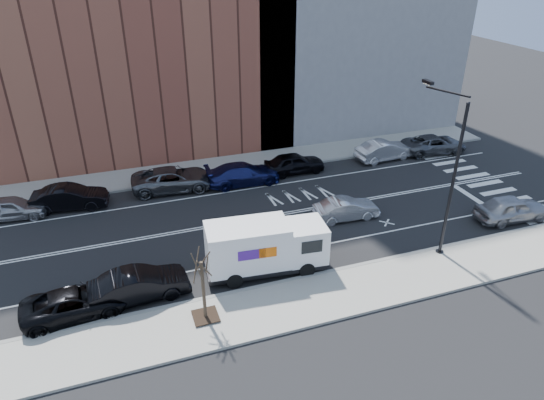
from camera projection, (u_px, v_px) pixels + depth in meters
ground at (282, 214)px, 32.25m from camera, size 120.00×120.00×0.00m
sidewalk_near at (341, 293)px, 24.88m from camera, size 44.00×3.60×0.15m
sidewalk_far at (245, 163)px, 39.55m from camera, size 44.00×3.60×0.15m
curb_near at (327, 273)px, 26.37m from camera, size 44.00×0.25×0.17m
curb_far at (251, 172)px, 38.05m from camera, size 44.00×0.25×0.17m
crosswalk at (479, 180)px, 36.91m from camera, size 3.00×14.00×0.01m
road_markings at (282, 214)px, 32.25m from camera, size 40.00×8.60×0.01m
bldg_brick at (118, 15)px, 37.76m from camera, size 26.00×10.00×22.00m
streetlight at (449, 171)px, 26.15m from camera, size 0.44×4.02×9.34m
street_tree at (204, 296)px, 22.53m from camera, size 1.20×1.20×3.75m
fedex_van at (265, 247)px, 25.95m from camera, size 6.75×2.84×3.00m
far_parked_a at (11, 208)px, 31.47m from camera, size 4.56×2.26×1.50m
far_parked_b at (70, 197)px, 32.61m from camera, size 5.10×2.35×1.62m
far_parked_c at (173, 179)px, 35.10m from camera, size 6.18×3.28×1.65m
far_parked_d at (243, 174)px, 35.97m from camera, size 5.58×2.36×1.61m
far_parked_e at (294, 163)px, 37.72m from camera, size 4.75×1.92×1.61m
far_parked_f at (384, 150)px, 40.03m from camera, size 5.05×2.11×1.62m
far_parked_g at (434, 144)px, 41.37m from camera, size 5.74×3.11×1.53m
driving_sedan at (346, 209)px, 31.42m from camera, size 4.32×1.68×1.40m
near_parked_rear_a at (139, 285)px, 24.24m from camera, size 5.04×2.04×1.63m
near_parked_rear_b at (76, 303)px, 23.25m from camera, size 5.15×2.69×1.39m
near_parked_front at (512, 208)px, 31.23m from camera, size 4.97×2.26×1.66m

